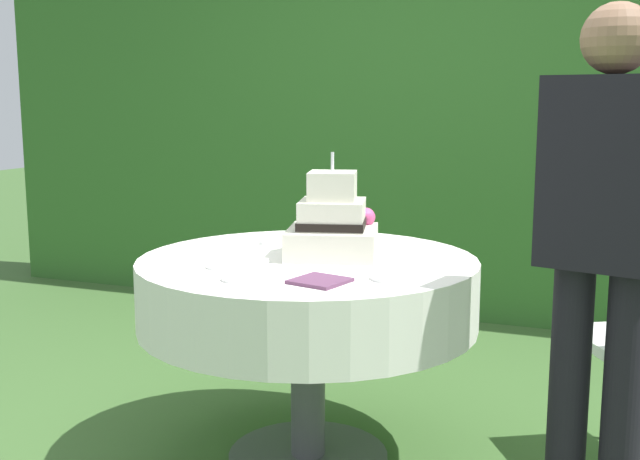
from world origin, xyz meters
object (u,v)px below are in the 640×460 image
Objects in this scene: wedding_cake at (333,225)px; serving_plate_right at (241,278)px; serving_plate_far at (392,277)px; standing_person at (605,241)px; napkin_stack at (320,281)px; cake_table at (308,293)px; serving_plate_near at (225,266)px; serving_plate_left at (273,242)px.

serving_plate_right is at bearing -106.53° from wedding_cake.
standing_person is at bearing 2.07° from serving_plate_far.
cake_table is at bearing 117.88° from napkin_stack.
cake_table is at bearing 169.31° from standing_person.
standing_person is (1.21, 0.06, 0.16)m from serving_plate_near.
serving_plate_far is at bearing 3.48° from serving_plate_near.
serving_plate_right is at bearing -47.84° from serving_plate_near.
cake_table is 0.35m from serving_plate_left.
serving_plate_near is 0.20m from serving_plate_right.
wedding_cake is 2.78× the size of serving_plate_far.
serving_plate_left is at bearing 154.37° from wedding_cake.
serving_plate_near is (-0.20, -0.25, 0.14)m from cake_table.
serving_plate_near and serving_plate_right have the same top height.
standing_person is (1.01, -0.19, 0.29)m from cake_table.
cake_table is 8.74× the size of serving_plate_far.
serving_plate_near is 0.08× the size of standing_person.
serving_plate_right is (-0.07, -0.40, 0.14)m from cake_table.
wedding_cake is 0.44m from napkin_stack.
serving_plate_far is 0.48m from serving_plate_right.
cake_table is 1.06m from standing_person.
wedding_cake is at bearing 137.26° from serving_plate_far.
cake_table is 10.19× the size of serving_plate_right.
serving_plate_near is 0.58m from serving_plate_far.
napkin_stack is at bearing -13.41° from serving_plate_near.
serving_plate_left is (-0.31, 0.15, -0.11)m from wedding_cake.
wedding_cake is 0.36m from serving_plate_left.
napkin_stack is 0.85m from standing_person.
cake_table is 11.60× the size of serving_plate_left.
wedding_cake reaches higher than napkin_stack.
serving_plate_left is at bearing 126.85° from napkin_stack.
napkin_stack is 0.10× the size of standing_person.
cake_table is at bearing -134.90° from wedding_cake.
standing_person is (0.83, 0.15, 0.16)m from napkin_stack.
standing_person reaches higher than serving_plate_right.
napkin_stack is (0.38, -0.09, -0.00)m from serving_plate_near.
standing_person reaches higher than wedding_cake.
standing_person is at bearing 2.75° from serving_plate_near.
serving_plate_near is 0.90× the size of serving_plate_far.
serving_plate_left is 0.07× the size of standing_person.
serving_plate_right is 0.77× the size of napkin_stack.
serving_plate_far is 0.23m from napkin_stack.
cake_table is 0.77× the size of standing_person.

